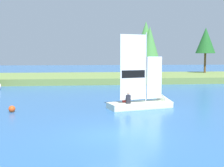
% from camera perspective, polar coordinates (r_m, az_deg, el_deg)
% --- Properties ---
extents(ground_plane, '(200.00, 200.00, 0.00)m').
position_cam_1_polar(ground_plane, '(13.95, 0.53, -9.94)').
color(ground_plane, '#2D609E').
extents(shore_bank, '(80.00, 14.24, 0.82)m').
position_cam_1_polar(shore_bank, '(43.81, -4.33, 1.11)').
color(shore_bank, olive).
rests_on(shore_bank, ground).
extents(shoreline_tree_midleft, '(3.37, 3.37, 7.53)m').
position_cam_1_polar(shoreline_tree_midleft, '(41.37, 6.54, 8.35)').
color(shoreline_tree_midleft, brown).
rests_on(shoreline_tree_midleft, shore_bank).
extents(shoreline_tree_centre, '(2.40, 2.40, 6.77)m').
position_cam_1_polar(shoreline_tree_centre, '(40.50, 7.28, 7.97)').
color(shoreline_tree_centre, brown).
rests_on(shoreline_tree_centre, shore_bank).
extents(shoreline_tree_midright, '(3.22, 3.22, 7.47)m').
position_cam_1_polar(shoreline_tree_midright, '(51.88, 17.56, 7.87)').
color(shoreline_tree_midright, brown).
rests_on(shoreline_tree_midright, shore_bank).
extents(sailboat, '(5.28, 2.74, 5.78)m').
position_cam_1_polar(sailboat, '(21.41, 7.46, -3.46)').
color(sailboat, silver).
rests_on(sailboat, ground).
extents(channel_buoy, '(0.43, 0.43, 0.43)m').
position_cam_1_polar(channel_buoy, '(20.46, -18.70, -4.65)').
color(channel_buoy, '#E54C19').
rests_on(channel_buoy, ground).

